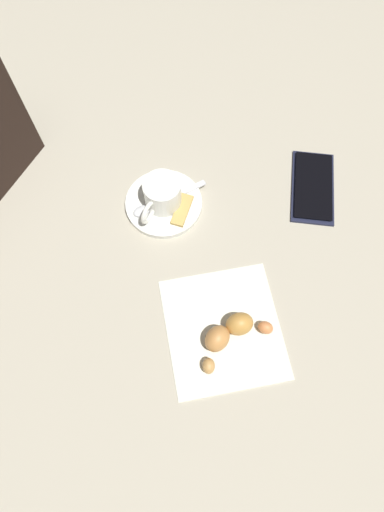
{
  "coord_description": "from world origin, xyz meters",
  "views": [
    {
      "loc": [
        -0.24,
        0.1,
        0.61
      ],
      "look_at": [
        -0.01,
        -0.0,
        0.03
      ],
      "focal_mm": 30.01,
      "sensor_mm": 36.0,
      "label": 1
    }
  ],
  "objects_px": {
    "croissant": "(230,333)",
    "cell_phone": "(313,186)",
    "saucer": "(162,204)",
    "napkin": "(226,327)",
    "espresso_cup": "(160,195)",
    "sugar_packet": "(182,210)",
    "teaspoon": "(158,204)"
  },
  "relations": [
    {
      "from": "saucer",
      "to": "croissant",
      "type": "distance_m",
      "value": 0.24
    },
    {
      "from": "napkin",
      "to": "sugar_packet",
      "type": "bearing_deg",
      "value": -4.85
    },
    {
      "from": "croissant",
      "to": "sugar_packet",
      "type": "bearing_deg",
      "value": -5.15
    },
    {
      "from": "saucer",
      "to": "napkin",
      "type": "relative_size",
      "value": 0.71
    },
    {
      "from": "espresso_cup",
      "to": "sugar_packet",
      "type": "relative_size",
      "value": 1.32
    },
    {
      "from": "espresso_cup",
      "to": "croissant",
      "type": "xyz_separation_m",
      "value": [
        -0.24,
        -0.01,
        -0.01
      ]
    },
    {
      "from": "espresso_cup",
      "to": "napkin",
      "type": "xyz_separation_m",
      "value": [
        -0.22,
        -0.01,
        -0.03
      ]
    },
    {
      "from": "espresso_cup",
      "to": "sugar_packet",
      "type": "xyz_separation_m",
      "value": [
        -0.03,
        -0.03,
        -0.02
      ]
    },
    {
      "from": "teaspoon",
      "to": "cell_phone",
      "type": "relative_size",
      "value": 0.84
    },
    {
      "from": "saucer",
      "to": "croissant",
      "type": "xyz_separation_m",
      "value": [
        -0.24,
        -0.01,
        0.02
      ]
    },
    {
      "from": "napkin",
      "to": "croissant",
      "type": "bearing_deg",
      "value": 170.52
    },
    {
      "from": "espresso_cup",
      "to": "cell_phone",
      "type": "xyz_separation_m",
      "value": [
        -0.07,
        -0.24,
        -0.03
      ]
    },
    {
      "from": "sugar_packet",
      "to": "cell_phone",
      "type": "height_order",
      "value": "sugar_packet"
    },
    {
      "from": "espresso_cup",
      "to": "napkin",
      "type": "height_order",
      "value": "espresso_cup"
    },
    {
      "from": "sugar_packet",
      "to": "cell_phone",
      "type": "bearing_deg",
      "value": -59.36
    },
    {
      "from": "croissant",
      "to": "cell_phone",
      "type": "height_order",
      "value": "croissant"
    },
    {
      "from": "cell_phone",
      "to": "sugar_packet",
      "type": "bearing_deg",
      "value": 78.96
    },
    {
      "from": "espresso_cup",
      "to": "croissant",
      "type": "bearing_deg",
      "value": -178.2
    },
    {
      "from": "sugar_packet",
      "to": "napkin",
      "type": "relative_size",
      "value": 0.32
    },
    {
      "from": "sugar_packet",
      "to": "teaspoon",
      "type": "bearing_deg",
      "value": 91.35
    },
    {
      "from": "cell_phone",
      "to": "saucer",
      "type": "bearing_deg",
      "value": 73.86
    },
    {
      "from": "espresso_cup",
      "to": "cell_phone",
      "type": "relative_size",
      "value": 0.49
    },
    {
      "from": "espresso_cup",
      "to": "croissant",
      "type": "distance_m",
      "value": 0.24
    },
    {
      "from": "espresso_cup",
      "to": "sugar_packet",
      "type": "distance_m",
      "value": 0.04
    },
    {
      "from": "napkin",
      "to": "croissant",
      "type": "relative_size",
      "value": 1.45
    },
    {
      "from": "sugar_packet",
      "to": "napkin",
      "type": "xyz_separation_m",
      "value": [
        -0.2,
        0.02,
        -0.01
      ]
    },
    {
      "from": "espresso_cup",
      "to": "napkin",
      "type": "bearing_deg",
      "value": -177.51
    },
    {
      "from": "saucer",
      "to": "teaspoon",
      "type": "bearing_deg",
      "value": 101.33
    },
    {
      "from": "teaspoon",
      "to": "croissant",
      "type": "bearing_deg",
      "value": -177.13
    },
    {
      "from": "saucer",
      "to": "croissant",
      "type": "relative_size",
      "value": 1.02
    },
    {
      "from": "cell_phone",
      "to": "teaspoon",
      "type": "bearing_deg",
      "value": 74.55
    },
    {
      "from": "croissant",
      "to": "napkin",
      "type": "bearing_deg",
      "value": -9.48
    }
  ]
}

